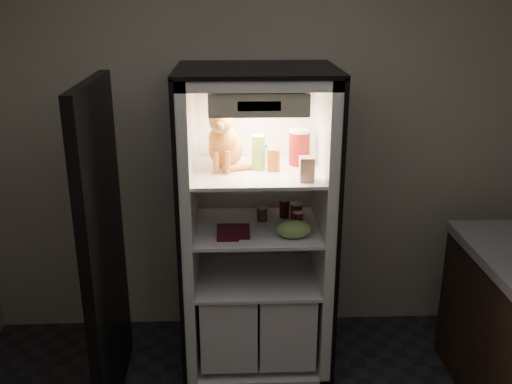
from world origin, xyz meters
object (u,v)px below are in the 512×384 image
soda_can_c (298,221)px  berry_box_left (228,233)px  mayo_tub (260,154)px  cream_carton (307,169)px  soda_can_b (296,214)px  condiment_jar (262,213)px  refrigerator (256,244)px  pepper_jar (299,147)px  soda_can_a (284,208)px  grape_bag (293,229)px  tabby_cat (224,143)px  salsa_jar (274,160)px  parmesan_shaker (258,153)px  berry_box_right (240,232)px

soda_can_c → berry_box_left: (-0.41, -0.09, -0.03)m
mayo_tub → cream_carton: (0.24, -0.34, 0.01)m
soda_can_b → condiment_jar: bearing=159.7°
condiment_jar → refrigerator: bearing=-141.9°
pepper_jar → soda_can_a: bearing=161.1°
cream_carton → grape_bag: (-0.06, 0.03, -0.37)m
cream_carton → soda_can_b: bearing=96.8°
pepper_jar → condiment_jar: bearing=-174.7°
tabby_cat → salsa_jar: bearing=-5.6°
cream_carton → pepper_jar: bearing=91.0°
refrigerator → parmesan_shaker: size_ratio=9.31×
parmesan_shaker → berry_box_right: 0.47m
refrigerator → berry_box_left: refrigerator is taller
soda_can_a → berry_box_left: bearing=-139.3°
soda_can_a → berry_box_right: soda_can_a is taller
cream_carton → berry_box_left: 0.58m
refrigerator → soda_can_a: 0.28m
refrigerator → salsa_jar: (0.10, -0.07, 0.56)m
pepper_jar → mayo_tub: bearing=173.4°
cream_carton → berry_box_right: size_ratio=1.22×
salsa_jar → condiment_jar: (-0.06, 0.10, -0.37)m
berry_box_right → soda_can_b: bearing=25.0°
mayo_tub → soda_can_b: size_ratio=0.89×
refrigerator → grape_bag: refrigerator is taller
soda_can_a → grape_bag: bearing=-85.6°
tabby_cat → soda_can_c: (0.42, -0.13, -0.44)m
parmesan_shaker → cream_carton: parmesan_shaker is taller
grape_bag → cream_carton: bearing=-28.0°
refrigerator → berry_box_left: (-0.17, -0.22, 0.18)m
parmesan_shaker → grape_bag: (0.19, -0.19, -0.40)m
berry_box_left → mayo_tub: bearing=56.7°
cream_carton → grape_bag: size_ratio=0.67×
parmesan_shaker → condiment_jar: size_ratio=2.24×
cream_carton → berry_box_left: (-0.43, 0.04, -0.39)m
mayo_tub → salsa_jar: size_ratio=0.95×
soda_can_c → condiment_jar: bearing=140.8°
condiment_jar → grape_bag: bearing=-57.9°
soda_can_b → soda_can_c: 0.09m
salsa_jar → berry_box_right: salsa_jar is taller
cream_carton → berry_box_left: cream_carton is taller
refrigerator → grape_bag: size_ratio=9.43×
refrigerator → pepper_jar: bearing=10.8°
pepper_jar → soda_can_b: size_ratio=1.57×
condiment_jar → berry_box_left: bearing=-129.5°
mayo_tub → pepper_jar: size_ratio=0.57×
parmesan_shaker → soda_can_a: parmesan_shaker is taller
grape_bag → soda_can_c: bearing=70.2°
parmesan_shaker → berry_box_right: size_ratio=1.84×
tabby_cat → mayo_tub: size_ratio=3.33×
mayo_tub → refrigerator: bearing=-108.1°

